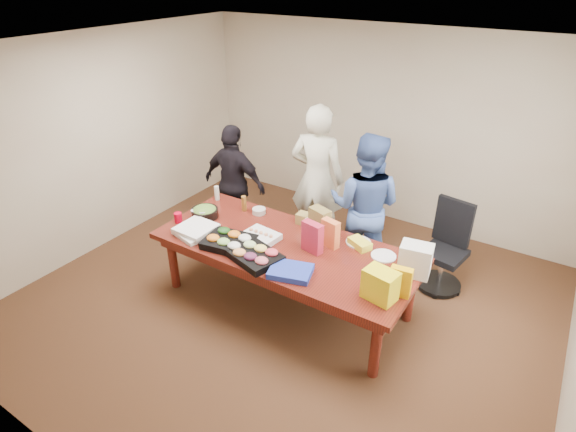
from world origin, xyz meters
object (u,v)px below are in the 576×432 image
Objects in this scene: person_right at (365,206)px; salad_bowl at (205,213)px; office_chair at (445,250)px; sheet_cake at (261,236)px; person_center at (317,179)px; conference_table at (286,274)px.

person_right is 1.86m from salad_bowl.
office_chair is 2.08m from sheet_cake.
office_chair is 0.57× the size of person_right.
sheet_cake is (-0.72, -1.05, -0.10)m from person_right.
person_center is 1.47m from salad_bowl.
conference_table is 7.52× the size of sheet_cake.
office_chair is 2.78m from salad_bowl.
salad_bowl is (-2.49, -1.18, 0.29)m from office_chair.
person_right is at bearing 66.97° from conference_table.
office_chair is 1.75m from person_center.
conference_table is 1.58× the size of person_right.
person_center reaches higher than person_right.
office_chair is 1.02m from person_right.
conference_table is 1.82m from office_chair.
person_center is 1.29m from sheet_cake.
office_chair is (1.37, 1.20, 0.13)m from conference_table.
conference_table is at bearing 57.79° from person_right.
person_center is 1.09× the size of person_right.
person_right is 4.75× the size of sheet_cake.
salad_bowl is at bearing -144.76° from office_chair.
conference_table is 0.50m from sheet_cake.
office_chair is at bearing 25.37° from salad_bowl.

